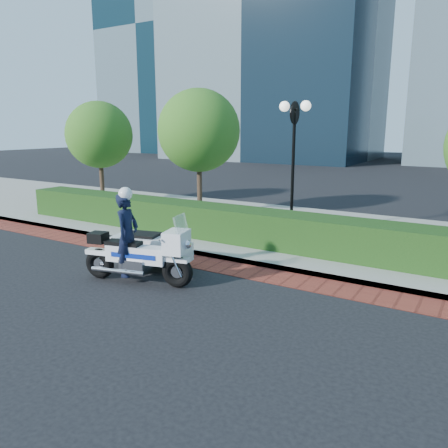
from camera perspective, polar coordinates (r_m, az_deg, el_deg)
The scene contains 9 objects.
ground at distance 10.65m, azimuth -7.53°, elevation -7.14°, with size 120.00×120.00×0.00m, color black.
brick_strip at distance 11.79m, azimuth -2.94°, elevation -5.06°, with size 60.00×1.00×0.01m, color maroon.
sidewalk at distance 15.56m, azimuth 6.45°, elevation -0.52°, with size 60.00×8.00×0.15m, color gray.
hedge_main at distance 13.35m, azimuth 2.12°, elevation -0.10°, with size 18.00×1.20×1.00m, color black.
lamppost at distance 14.04m, azimuth 9.08°, elevation 9.90°, with size 1.02×0.70×4.21m.
tree_a at distance 20.97m, azimuth -15.99°, elevation 11.12°, with size 3.00×3.00×4.58m.
tree_b at distance 17.34m, azimuth -3.30°, elevation 12.07°, with size 3.20×3.20×4.89m.
tower_far_left at distance 69.75m, azimuth -7.26°, elevation 23.54°, with size 16.00×14.00×34.00m, color black.
police_motorcycle at distance 10.68m, azimuth -10.84°, elevation -2.87°, with size 2.76×1.99×2.25m.
Camera 1 is at (6.37, -7.76, 3.57)m, focal length 35.00 mm.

